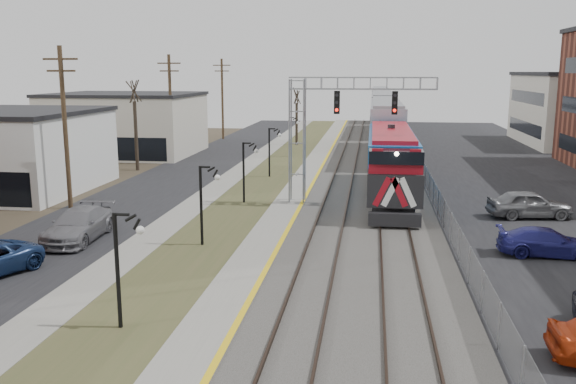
# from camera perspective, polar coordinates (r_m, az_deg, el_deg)

# --- Properties ---
(street_west) EXTENTS (7.00, 120.00, 0.04)m
(street_west) POSITION_cam_1_polar(r_m,az_deg,el_deg) (48.56, -11.11, 0.99)
(street_west) COLOR black
(street_west) RESTS_ON ground
(sidewalk) EXTENTS (2.00, 120.00, 0.08)m
(sidewalk) POSITION_cam_1_polar(r_m,az_deg,el_deg) (47.30, -5.94, 0.90)
(sidewalk) COLOR gray
(sidewalk) RESTS_ON ground
(grass_median) EXTENTS (4.00, 120.00, 0.06)m
(grass_median) POSITION_cam_1_polar(r_m,az_deg,el_deg) (46.69, -2.36, 0.80)
(grass_median) COLOR #3E4524
(grass_median) RESTS_ON ground
(platform) EXTENTS (2.00, 120.00, 0.24)m
(platform) POSITION_cam_1_polar(r_m,az_deg,el_deg) (46.24, 1.30, 0.82)
(platform) COLOR gray
(platform) RESTS_ON ground
(ballast_bed) EXTENTS (8.00, 120.00, 0.20)m
(ballast_bed) POSITION_cam_1_polar(r_m,az_deg,el_deg) (45.95, 7.50, 0.63)
(ballast_bed) COLOR #595651
(ballast_bed) RESTS_ON ground
(parking_lot) EXTENTS (16.00, 120.00, 0.04)m
(parking_lot) POSITION_cam_1_polar(r_m,az_deg,el_deg) (47.46, 22.14, 0.13)
(parking_lot) COLOR black
(parking_lot) RESTS_ON ground
(platform_edge) EXTENTS (0.24, 120.00, 0.01)m
(platform_edge) POSITION_cam_1_polar(r_m,az_deg,el_deg) (46.13, 2.39, 0.94)
(platform_edge) COLOR gold
(platform_edge) RESTS_ON platform
(track_near) EXTENTS (1.58, 120.00, 0.15)m
(track_near) POSITION_cam_1_polar(r_m,az_deg,el_deg) (45.97, 5.02, 0.91)
(track_near) COLOR #2D2119
(track_near) RESTS_ON ballast_bed
(track_far) EXTENTS (1.58, 120.00, 0.15)m
(track_far) POSITION_cam_1_polar(r_m,az_deg,el_deg) (45.94, 9.38, 0.80)
(track_far) COLOR #2D2119
(track_far) RESTS_ON ballast_bed
(train) EXTENTS (3.00, 85.85, 5.33)m
(train) POSITION_cam_1_polar(r_m,az_deg,el_deg) (76.74, 8.89, 6.95)
(train) COLOR #155CAB
(train) RESTS_ON ground
(signal_gantry) EXTENTS (9.00, 1.07, 8.15)m
(signal_gantry) POSITION_cam_1_polar(r_m,az_deg,el_deg) (38.40, 3.44, 6.90)
(signal_gantry) COLOR gray
(signal_gantry) RESTS_ON ground
(lampposts) EXTENTS (0.14, 62.14, 4.00)m
(lampposts) POSITION_cam_1_polar(r_m,az_deg,el_deg) (30.32, -7.98, -1.22)
(lampposts) COLOR black
(lampposts) RESTS_ON ground
(utility_poles) EXTENTS (0.28, 80.28, 10.00)m
(utility_poles) POSITION_cam_1_polar(r_m,az_deg,el_deg) (39.98, -20.13, 5.56)
(utility_poles) COLOR #4C3823
(utility_poles) RESTS_ON ground
(fence) EXTENTS (0.04, 120.00, 1.60)m
(fence) POSITION_cam_1_polar(r_m,az_deg,el_deg) (46.01, 12.76, 1.35)
(fence) COLOR gray
(fence) RESTS_ON ground
(bare_trees) EXTENTS (12.30, 42.30, 5.95)m
(bare_trees) POSITION_cam_1_polar(r_m,az_deg,el_deg) (52.22, -11.04, 4.68)
(bare_trees) COLOR #382D23
(bare_trees) RESTS_ON ground
(car_lot_d) EXTENTS (4.50, 1.95, 1.29)m
(car_lot_d) POSITION_cam_1_polar(r_m,az_deg,el_deg) (30.82, 23.07, -4.42)
(car_lot_d) COLOR navy
(car_lot_d) RESTS_ON ground
(car_lot_e) EXTENTS (4.97, 2.52, 1.62)m
(car_lot_e) POSITION_cam_1_polar(r_m,az_deg,el_deg) (38.32, 21.65, -1.11)
(car_lot_e) COLOR slate
(car_lot_e) RESTS_ON ground
(car_street_b) EXTENTS (2.45, 5.52, 1.58)m
(car_street_b) POSITION_cam_1_polar(r_m,az_deg,el_deg) (32.72, -19.00, -2.99)
(car_street_b) COLOR slate
(car_street_b) RESTS_ON ground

